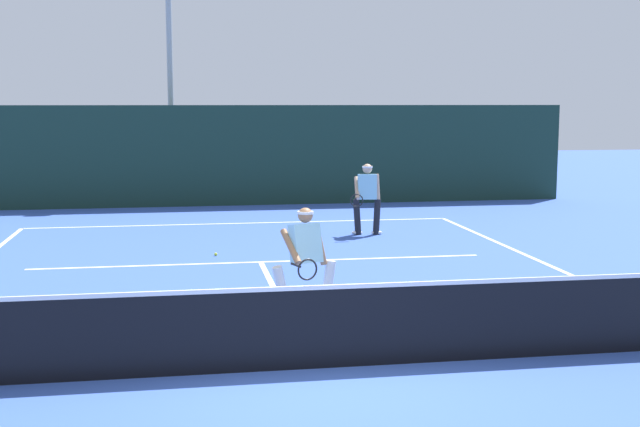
# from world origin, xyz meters

# --- Properties ---
(ground_plane) EXTENTS (80.00, 80.00, 0.00)m
(ground_plane) POSITION_xyz_m (0.00, 0.00, 0.00)
(ground_plane) COLOR #395AB5
(court_line_baseline_far) EXTENTS (10.57, 0.10, 0.01)m
(court_line_baseline_far) POSITION_xyz_m (0.00, 11.59, 0.00)
(court_line_baseline_far) COLOR white
(court_line_baseline_far) RESTS_ON ground_plane
(court_line_service) EXTENTS (8.62, 0.10, 0.01)m
(court_line_service) POSITION_xyz_m (0.00, 6.44, 0.00)
(court_line_service) COLOR white
(court_line_service) RESTS_ON ground_plane
(court_line_centre) EXTENTS (0.10, 6.40, 0.01)m
(court_line_centre) POSITION_xyz_m (0.00, 3.20, 0.00)
(court_line_centre) COLOR white
(court_line_centre) RESTS_ON ground_plane
(tennis_net) EXTENTS (11.58, 0.09, 1.05)m
(tennis_net) POSITION_xyz_m (0.00, 0.00, 0.50)
(tennis_net) COLOR #1E4723
(tennis_net) RESTS_ON ground_plane
(player_near) EXTENTS (0.99, 0.93, 1.58)m
(player_near) POSITION_xyz_m (0.23, 2.21, 0.86)
(player_near) COLOR silver
(player_near) RESTS_ON ground_plane
(player_far) EXTENTS (0.87, 0.87, 1.64)m
(player_far) POSITION_xyz_m (2.72, 9.32, 0.90)
(player_far) COLOR black
(player_far) RESTS_ON ground_plane
(tennis_ball) EXTENTS (0.07, 0.07, 0.07)m
(tennis_ball) POSITION_xyz_m (-0.82, 7.23, 0.03)
(tennis_ball) COLOR #D1E033
(tennis_ball) RESTS_ON ground_plane
(back_fence_windscreen) EXTENTS (20.37, 0.12, 2.94)m
(back_fence_windscreen) POSITION_xyz_m (0.00, 15.30, 1.47)
(back_fence_windscreen) COLOR #183128
(back_fence_windscreen) RESTS_ON ground_plane
(light_pole) EXTENTS (0.55, 0.44, 7.69)m
(light_pole) POSITION_xyz_m (-1.73, 17.23, 4.69)
(light_pole) COLOR #9EA39E
(light_pole) RESTS_ON ground_plane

